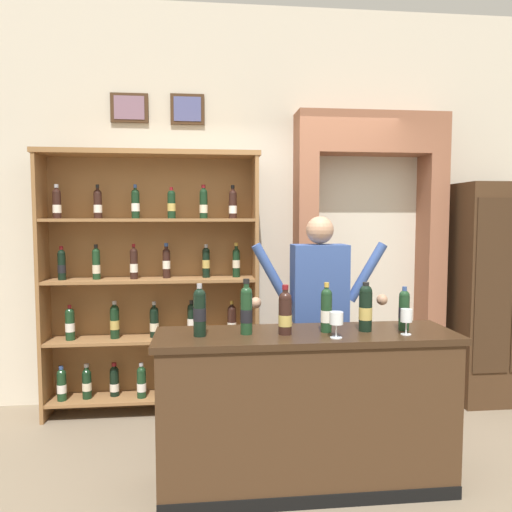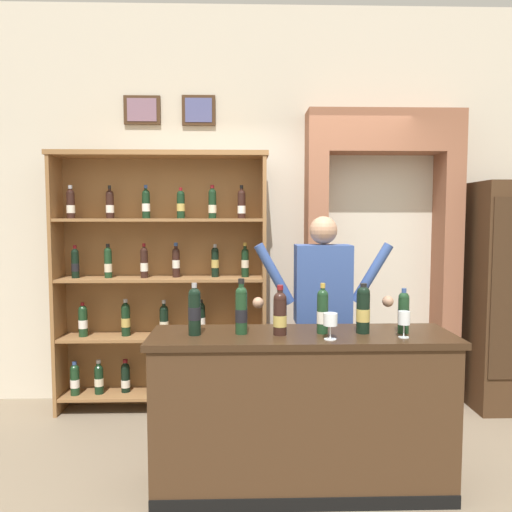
# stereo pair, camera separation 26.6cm
# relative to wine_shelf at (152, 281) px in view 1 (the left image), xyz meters

# --- Properties ---
(ground_plane) EXTENTS (14.00, 14.00, 0.02)m
(ground_plane) POSITION_rel_wine_shelf_xyz_m (0.85, -1.30, -1.13)
(ground_plane) COLOR #7A6B56
(back_wall) EXTENTS (12.00, 0.19, 3.51)m
(back_wall) POSITION_rel_wine_shelf_xyz_m (0.85, 0.33, 0.63)
(back_wall) COLOR beige
(back_wall) RESTS_ON ground
(wine_shelf) EXTENTS (1.80, 0.33, 2.19)m
(wine_shelf) POSITION_rel_wine_shelf_xyz_m (0.00, 0.00, 0.00)
(wine_shelf) COLOR olive
(wine_shelf) RESTS_ON ground
(archway_doorway) EXTENTS (1.34, 0.45, 2.57)m
(archway_doorway) POSITION_rel_wine_shelf_xyz_m (1.91, 0.19, 0.34)
(archway_doorway) COLOR #935B42
(archway_doorway) RESTS_ON ground
(side_cabinet) EXTENTS (0.71, 0.47, 1.95)m
(side_cabinet) POSITION_rel_wine_shelf_xyz_m (3.02, -0.09, -0.14)
(side_cabinet) COLOR #422B19
(side_cabinet) RESTS_ON ground
(tasting_counter) EXTENTS (1.82, 0.52, 0.96)m
(tasting_counter) POSITION_rel_wine_shelf_xyz_m (1.04, -1.30, -0.64)
(tasting_counter) COLOR #422B19
(tasting_counter) RESTS_ON ground
(shopkeeper) EXTENTS (1.01, 0.22, 1.66)m
(shopkeeper) POSITION_rel_wine_shelf_xyz_m (1.26, -0.72, -0.09)
(shopkeeper) COLOR #2D3347
(shopkeeper) RESTS_ON ground
(tasting_bottle_vin_santo) EXTENTS (0.08, 0.08, 0.31)m
(tasting_bottle_vin_santo) POSITION_rel_wine_shelf_xyz_m (0.40, -1.32, -0.01)
(tasting_bottle_vin_santo) COLOR black
(tasting_bottle_vin_santo) RESTS_ON tasting_counter
(tasting_bottle_brunello) EXTENTS (0.07, 0.07, 0.33)m
(tasting_bottle_brunello) POSITION_rel_wine_shelf_xyz_m (0.68, -1.30, -0.01)
(tasting_bottle_brunello) COLOR #19381E
(tasting_bottle_brunello) RESTS_ON tasting_counter
(tasting_bottle_bianco) EXTENTS (0.08, 0.08, 0.30)m
(tasting_bottle_bianco) POSITION_rel_wine_shelf_xyz_m (0.91, -1.33, -0.03)
(tasting_bottle_bianco) COLOR black
(tasting_bottle_bianco) RESTS_ON tasting_counter
(tasting_bottle_rosso) EXTENTS (0.07, 0.07, 0.30)m
(tasting_bottle_rosso) POSITION_rel_wine_shelf_xyz_m (1.16, -1.30, -0.02)
(tasting_bottle_rosso) COLOR #19381E
(tasting_bottle_rosso) RESTS_ON tasting_counter
(tasting_bottle_prosecco) EXTENTS (0.08, 0.08, 0.30)m
(tasting_bottle_prosecco) POSITION_rel_wine_shelf_xyz_m (1.41, -1.30, -0.01)
(tasting_bottle_prosecco) COLOR black
(tasting_bottle_prosecco) RESTS_ON tasting_counter
(tasting_bottle_chianti) EXTENTS (0.07, 0.07, 0.27)m
(tasting_bottle_chianti) POSITION_rel_wine_shelf_xyz_m (1.65, -1.31, -0.03)
(tasting_bottle_chianti) COLOR #19381E
(tasting_bottle_chianti) RESTS_ON tasting_counter
(wine_glass_right) EXTENTS (0.08, 0.08, 0.15)m
(wine_glass_right) POSITION_rel_wine_shelf_xyz_m (1.18, -1.46, -0.05)
(wine_glass_right) COLOR silver
(wine_glass_right) RESTS_ON tasting_counter
(wine_glass_spare) EXTENTS (0.07, 0.07, 0.15)m
(wine_glass_spare) POSITION_rel_wine_shelf_xyz_m (1.62, -1.42, -0.05)
(wine_glass_spare) COLOR silver
(wine_glass_spare) RESTS_ON tasting_counter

